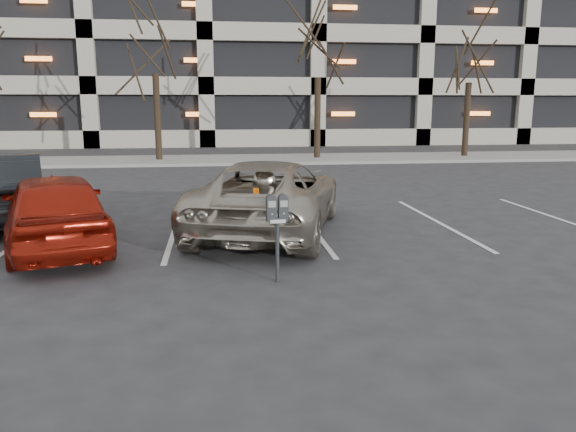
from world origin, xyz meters
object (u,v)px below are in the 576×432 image
at_px(suv_silver, 269,196).
at_px(car_dark, 3,188).
at_px(tree_d, 472,35).
at_px(parking_meter, 277,217).
at_px(tree_b, 153,17).
at_px(car_red, 55,210).
at_px(tree_c, 318,25).

xyz_separation_m(suv_silver, car_dark, (-5.59, 1.70, 0.02)).
distance_m(tree_d, car_dark, 20.88).
distance_m(suv_silver, car_dark, 5.85).
distance_m(parking_meter, suv_silver, 3.23).
height_order(tree_d, parking_meter, tree_d).
bearing_deg(tree_b, suv_silver, -76.08).
xyz_separation_m(parking_meter, car_red, (-3.64, 2.32, -0.26)).
xyz_separation_m(tree_d, car_red, (-14.33, -15.01, -4.83)).
height_order(parking_meter, suv_silver, suv_silver).
distance_m(tree_b, tree_d, 14.01).
xyz_separation_m(tree_c, tree_d, (7.00, 0.00, -0.31)).
bearing_deg(tree_c, suv_silver, -103.96).
bearing_deg(car_dark, suv_silver, 145.72).
bearing_deg(tree_d, car_red, -133.68).
xyz_separation_m(tree_c, suv_silver, (-3.51, -14.10, -5.13)).
bearing_deg(tree_d, parking_meter, -121.69).
bearing_deg(parking_meter, car_red, 141.90).
xyz_separation_m(car_red, car_dark, (-1.77, 2.61, 0.04)).
bearing_deg(car_red, tree_b, -109.64).
bearing_deg(tree_b, tree_d, 0.00).
relative_size(tree_d, car_dark, 1.72).
bearing_deg(car_dark, car_red, 106.81).
bearing_deg(tree_d, tree_b, 180.00).
bearing_deg(car_red, suv_silver, 174.91).
xyz_separation_m(tree_c, car_dark, (-9.10, -12.40, -5.11)).
bearing_deg(tree_d, car_dark, -142.40).
relative_size(tree_c, suv_silver, 1.44).
bearing_deg(parking_meter, suv_silver, 81.05).
relative_size(tree_b, tree_d, 1.09).
xyz_separation_m(tree_b, suv_silver, (3.49, -14.10, -5.31)).
distance_m(tree_c, tree_d, 7.01).
distance_m(tree_c, car_dark, 16.20).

